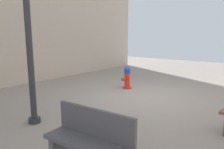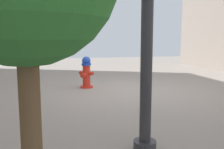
# 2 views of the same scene
# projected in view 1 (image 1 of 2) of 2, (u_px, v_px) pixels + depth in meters

# --- Properties ---
(ground_plane) EXTENTS (23.40, 23.40, 0.00)m
(ground_plane) POSITION_uv_depth(u_px,v_px,m) (141.00, 96.00, 7.14)
(ground_plane) COLOR gray
(fire_hydrant) EXTENTS (0.39, 0.40, 0.87)m
(fire_hydrant) POSITION_uv_depth(u_px,v_px,m) (127.00, 77.00, 8.19)
(fire_hydrant) COLOR red
(fire_hydrant) RESTS_ON ground_plane
(bench_far) EXTENTS (1.44, 0.55, 0.95)m
(bench_far) POSITION_uv_depth(u_px,v_px,m) (90.00, 141.00, 3.11)
(bench_far) COLOR #4C4C51
(bench_far) RESTS_ON ground_plane
(street_lamp) EXTENTS (0.36, 0.36, 4.49)m
(street_lamp) POSITION_uv_depth(u_px,v_px,m) (26.00, 1.00, 4.48)
(street_lamp) COLOR #2D2D33
(street_lamp) RESTS_ON ground_plane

